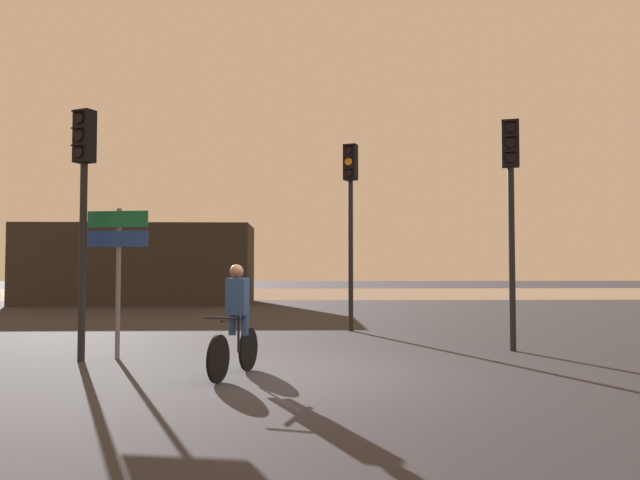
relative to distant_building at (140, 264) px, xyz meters
name	(u,v)px	position (x,y,z in m)	size (l,w,h in m)	color
ground_plane	(299,374)	(6.85, -18.09, -1.70)	(120.00, 120.00, 0.00)	#28282D
water_strip	(297,293)	(6.85, 10.00, -1.69)	(80.00, 16.00, 0.01)	gray
distant_building	(140,264)	(0.00, 0.00, 0.00)	(9.66, 4.00, 3.39)	#2D2823
traffic_light_near_right	(511,190)	(10.89, -15.72, 1.36)	(0.38, 0.40, 4.39)	black
traffic_light_center	(351,201)	(8.16, -11.96, 1.52)	(0.39, 0.41, 4.65)	black
traffic_light_near_left	(84,185)	(3.20, -16.72, 1.27)	(0.39, 0.41, 4.25)	black
direction_sign_post	(118,255)	(3.72, -16.48, 0.10)	(1.09, 0.23, 2.60)	slate
cyclist	(236,319)	(5.93, -18.22, -0.88)	(0.66, 1.63, 1.62)	black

